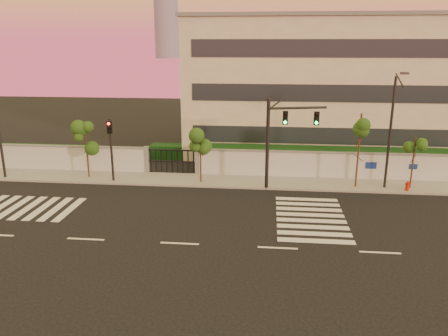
{
  "coord_description": "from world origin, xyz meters",
  "views": [
    {
      "loc": [
        4.35,
        -20.09,
        9.9
      ],
      "look_at": [
        1.68,
        6.0,
        2.37
      ],
      "focal_mm": 35.0,
      "sensor_mm": 36.0,
      "label": 1
    }
  ],
  "objects": [
    {
      "name": "ground",
      "position": [
        0.0,
        0.0,
        0.0
      ],
      "size": [
        120.0,
        120.0,
        0.0
      ],
      "primitive_type": "plane",
      "color": "black",
      "rests_on": "ground"
    },
    {
      "name": "sidewalk",
      "position": [
        0.0,
        10.5,
        0.07
      ],
      "size": [
        60.0,
        3.0,
        0.15
      ],
      "primitive_type": "cube",
      "color": "gray",
      "rests_on": "ground"
    },
    {
      "name": "perimeter_wall",
      "position": [
        0.1,
        12.0,
        1.07
      ],
      "size": [
        60.0,
        0.36,
        2.2
      ],
      "color": "silver",
      "rests_on": "ground"
    },
    {
      "name": "hedge_row",
      "position": [
        1.17,
        14.74,
        0.82
      ],
      "size": [
        41.0,
        4.25,
        1.8
      ],
      "color": "black",
      "rests_on": "ground"
    },
    {
      "name": "institutional_building",
      "position": [
        9.0,
        21.99,
        6.16
      ],
      "size": [
        24.4,
        12.4,
        12.25
      ],
      "color": "beige",
      "rests_on": "ground"
    },
    {
      "name": "road_markings",
      "position": [
        -1.58,
        3.76,
        0.01
      ],
      "size": [
        57.0,
        7.62,
        0.02
      ],
      "color": "silver",
      "rests_on": "ground"
    },
    {
      "name": "street_tree_c",
      "position": [
        -9.0,
        10.25,
        3.12
      ],
      "size": [
        1.39,
        1.1,
        4.24
      ],
      "color": "#382314",
      "rests_on": "ground"
    },
    {
      "name": "street_tree_d",
      "position": [
        -0.4,
        9.96,
        2.97
      ],
      "size": [
        1.42,
        1.13,
        4.03
      ],
      "color": "#382314",
      "rests_on": "ground"
    },
    {
      "name": "street_tree_e",
      "position": [
        10.62,
        9.93,
        3.93
      ],
      "size": [
        1.52,
        1.21,
        5.34
      ],
      "color": "#382314",
      "rests_on": "ground"
    },
    {
      "name": "street_tree_f",
      "position": [
        14.36,
        10.03,
        2.76
      ],
      "size": [
        1.34,
        1.07,
        3.74
      ],
      "color": "#382314",
      "rests_on": "ground"
    },
    {
      "name": "traffic_signal_main",
      "position": [
        5.15,
        9.11,
        4.03
      ],
      "size": [
        4.0,
        1.07,
        6.38
      ],
      "rotation": [
        0.0,
        0.0,
        0.24
      ],
      "color": "black",
      "rests_on": "ground"
    },
    {
      "name": "traffic_signal_secondary",
      "position": [
        -6.89,
        9.58,
        3.02
      ],
      "size": [
        0.37,
        0.35,
        4.76
      ],
      "rotation": [
        0.0,
        0.0,
        -0.3
      ],
      "color": "black",
      "rests_on": "ground"
    },
    {
      "name": "streetlight_east",
      "position": [
        12.6,
        9.82,
        4.42
      ],
      "size": [
        0.49,
        1.97,
        8.18
      ],
      "color": "black",
      "rests_on": "ground"
    },
    {
      "name": "fire_hydrant",
      "position": [
        13.97,
        9.41,
        0.42
      ],
      "size": [
        0.33,
        0.31,
        0.84
      ],
      "rotation": [
        0.0,
        0.0,
        0.4
      ],
      "color": "red",
      "rests_on": "ground"
    }
  ]
}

